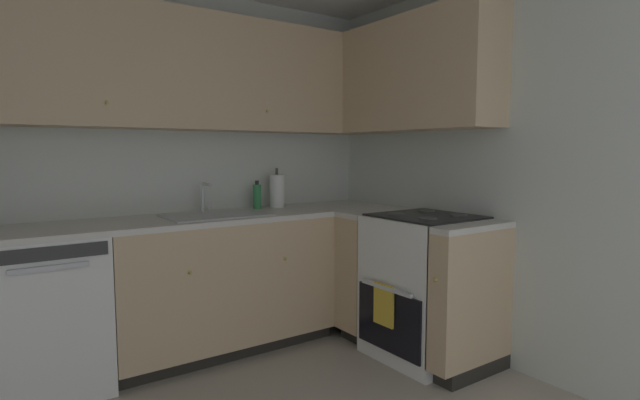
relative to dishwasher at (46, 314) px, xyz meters
name	(u,v)px	position (x,y,z in m)	size (l,w,h in m)	color
wall_back	(135,170)	(0.59, 0.33, 0.77)	(3.67, 0.05, 2.43)	silver
wall_right	(544,172)	(2.40, -1.47, 0.77)	(0.05, 3.63, 2.43)	silver
dishwasher	(46,314)	(0.00, 0.00, 0.00)	(0.60, 0.63, 0.88)	white
lower_cabinets_back	(220,284)	(1.04, 0.00, 0.00)	(1.47, 0.62, 0.88)	tan
countertop_back	(219,218)	(1.04, 0.00, 0.46)	(2.67, 0.60, 0.04)	beige
lower_cabinets_right	(409,285)	(2.07, -0.73, 0.00)	(0.62, 1.02, 0.88)	tan
countertop_right	(410,218)	(2.07, -0.73, 0.46)	(0.60, 1.02, 0.03)	beige
oven_range	(425,285)	(2.09, -0.87, 0.02)	(0.68, 0.62, 1.07)	white
upper_cabinets_back	(184,72)	(0.88, 0.14, 1.41)	(2.35, 0.34, 0.75)	tan
upper_cabinets_right	(400,78)	(2.21, -0.47, 1.41)	(0.32, 1.55, 0.75)	tan
sink	(217,222)	(1.01, -0.03, 0.44)	(0.66, 0.40, 0.10)	#B7B7BC
faucet	(205,194)	(1.01, 0.18, 0.60)	(0.07, 0.16, 0.21)	silver
soap_bottle	(257,196)	(1.42, 0.18, 0.57)	(0.06, 0.06, 0.21)	#338C4C
paper_towel_roll	(277,191)	(1.57, 0.16, 0.60)	(0.11, 0.11, 0.31)	white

